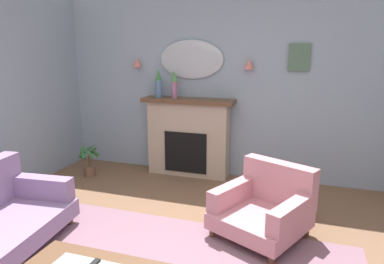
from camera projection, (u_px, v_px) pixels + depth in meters
wall_back at (235, 87)px, 5.02m from camera, size 6.26×0.10×2.66m
fireplace at (188, 138)px, 5.18m from camera, size 1.36×0.36×1.16m
mantel_vase_left at (159, 84)px, 5.11m from camera, size 0.10×0.10×0.41m
mantel_vase_centre at (174, 83)px, 5.03m from camera, size 0.10×0.10×0.40m
wall_mirror at (191, 59)px, 5.05m from camera, size 0.96×0.06×0.56m
wall_sconce_left at (137, 62)px, 5.27m from camera, size 0.14×0.14×0.14m
wall_sconce_right at (249, 64)px, 4.76m from camera, size 0.14×0.14×0.14m
framed_picture at (299, 57)px, 4.60m from camera, size 0.28×0.03×0.36m
armchair_near_fireplace at (266, 206)px, 3.55m from camera, size 1.07×1.08×0.71m
potted_plant_small_fern at (89, 159)px, 5.18m from camera, size 0.33×0.33×0.51m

